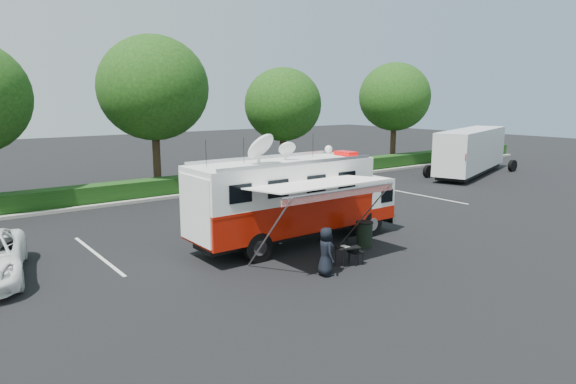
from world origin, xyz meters
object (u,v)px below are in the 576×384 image
command_truck (294,198)px  trash_bin (364,234)px  semi_trailer (471,151)px  folding_table (347,248)px

command_truck → trash_bin: (1.78, -1.92, -1.26)m
command_truck → semi_trailer: size_ratio=0.80×
folding_table → trash_bin: size_ratio=0.95×
trash_bin → semi_trailer: bearing=23.3°
folding_table → trash_bin: 2.33m
command_truck → trash_bin: bearing=-47.1°
folding_table → semi_trailer: (20.81, 9.29, 1.08)m
trash_bin → semi_trailer: 20.51m
folding_table → command_truck: bearing=85.9°
command_truck → folding_table: (-0.23, -3.10, -1.13)m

